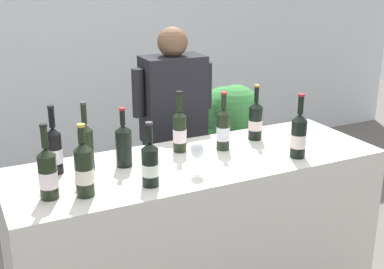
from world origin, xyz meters
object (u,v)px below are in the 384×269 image
object	(u,v)px
wine_bottle_2	(86,145)
person_server	(174,151)
wine_bottle_1	(256,121)
wine_bottle_7	(223,129)
wine_bottle_0	(299,135)
wine_glass	(197,152)
wine_bottle_3	(180,130)
potted_shrub	(225,133)
wine_bottle_9	(124,144)
wine_bottle_6	(150,164)
wine_bottle_4	(54,150)
wine_bottle_5	(84,169)
wine_bottle_8	(48,173)

from	to	relation	value
wine_bottle_2	person_server	size ratio (longest dim) A/B	0.22
wine_bottle_1	wine_bottle_7	bearing A→B (deg)	-165.24
wine_bottle_0	wine_glass	bearing A→B (deg)	175.96
person_server	wine_bottle_1	bearing A→B (deg)	-61.50
wine_bottle_3	potted_shrub	xyz separation A→B (m)	(0.80, 0.89, -0.39)
wine_bottle_2	person_server	distance (m)	1.00
wine_bottle_9	wine_bottle_1	bearing A→B (deg)	4.11
wine_bottle_2	wine_bottle_7	bearing A→B (deg)	-2.81
wine_bottle_6	wine_bottle_1	bearing A→B (deg)	23.38
wine_glass	person_server	xyz separation A→B (m)	(0.25, 0.86, -0.32)
wine_bottle_9	person_server	distance (m)	0.88
wine_bottle_4	wine_bottle_6	world-z (taller)	wine_bottle_4
wine_bottle_2	wine_bottle_4	bearing A→B (deg)	168.30
wine_bottle_7	person_server	bearing A→B (deg)	93.21
wine_glass	wine_bottle_5	bearing A→B (deg)	-178.87
wine_glass	potted_shrub	distance (m)	1.53
wine_bottle_0	person_server	distance (m)	1.02
wine_bottle_7	potted_shrub	world-z (taller)	wine_bottle_7
wine_bottle_1	wine_bottle_3	xyz separation A→B (m)	(-0.49, 0.01, 0.01)
wine_bottle_1	wine_bottle_5	distance (m)	1.17
wine_bottle_0	wine_bottle_4	size ratio (longest dim) A/B	1.01
wine_bottle_1	wine_bottle_2	world-z (taller)	wine_bottle_2
wine_bottle_0	wine_bottle_6	world-z (taller)	wine_bottle_0
wine_bottle_6	wine_bottle_9	size ratio (longest dim) A/B	1.00
wine_bottle_1	potted_shrub	size ratio (longest dim) A/B	0.29
wine_bottle_1	potted_shrub	xyz separation A→B (m)	(0.31, 0.90, -0.39)
wine_bottle_3	wine_bottle_6	size ratio (longest dim) A/B	1.10
wine_bottle_3	wine_bottle_8	bearing A→B (deg)	-159.65
wine_bottle_5	wine_bottle_9	world-z (taller)	wine_bottle_5
wine_bottle_2	wine_bottle_6	world-z (taller)	wine_bottle_2
wine_bottle_2	wine_bottle_7	world-z (taller)	wine_bottle_2
wine_bottle_2	wine_bottle_6	bearing A→B (deg)	-55.84
wine_bottle_3	wine_bottle_5	distance (m)	0.71
wine_bottle_0	wine_bottle_1	bearing A→B (deg)	97.12
wine_bottle_6	wine_bottle_4	bearing A→B (deg)	136.34
wine_bottle_2	person_server	xyz separation A→B (m)	(0.74, 0.57, -0.34)
wine_bottle_7	person_server	xyz separation A→B (m)	(-0.03, 0.61, -0.33)
wine_bottle_8	potted_shrub	bearing A→B (deg)	36.59
wine_bottle_0	wine_bottle_3	distance (m)	0.65
wine_bottle_3	wine_bottle_9	world-z (taller)	wine_bottle_3
wine_bottle_2	wine_bottle_9	world-z (taller)	wine_bottle_2
wine_bottle_5	wine_glass	bearing A→B (deg)	1.13
wine_bottle_8	wine_bottle_9	bearing A→B (deg)	27.02
wine_bottle_0	wine_bottle_6	size ratio (longest dim) A/B	1.13
wine_bottle_3	wine_glass	size ratio (longest dim) A/B	2.06
wine_bottle_2	wine_bottle_4	distance (m)	0.16
wine_bottle_1	person_server	distance (m)	0.70
wine_bottle_7	potted_shrub	bearing A→B (deg)	59.48
wine_bottle_5	wine_bottle_7	size ratio (longest dim) A/B	1.02
wine_bottle_2	wine_bottle_9	size ratio (longest dim) A/B	1.14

